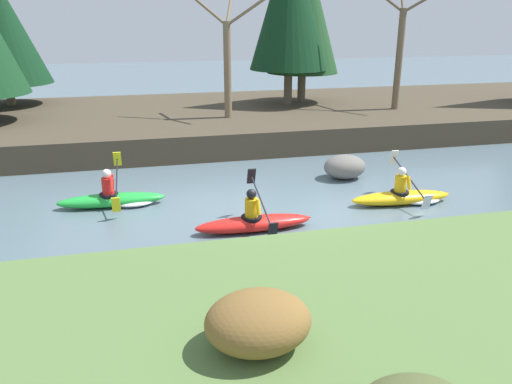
% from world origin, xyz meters
% --- Properties ---
extents(ground_plane, '(90.00, 90.00, 0.00)m').
position_xyz_m(ground_plane, '(0.00, 0.00, 0.00)').
color(ground_plane, slate).
extents(riverbank_near, '(44.00, 7.13, 0.63)m').
position_xyz_m(riverbank_near, '(0.00, -6.15, 0.32)').
color(riverbank_near, '#56753D').
rests_on(riverbank_near, ground).
extents(riverbank_far, '(44.00, 9.87, 0.92)m').
position_xyz_m(riverbank_far, '(0.00, 9.79, 0.46)').
color(riverbank_far, '#473D2D').
rests_on(riverbank_far, ground).
extents(conifer_tree_centre, '(3.38, 3.38, 7.24)m').
position_xyz_m(conifer_tree_centre, '(3.18, 10.26, 5.29)').
color(conifer_tree_centre, brown).
rests_on(conifer_tree_centre, riverbank_far).
extents(conifer_tree_mid_right, '(3.19, 3.19, 6.74)m').
position_xyz_m(conifer_tree_mid_right, '(3.98, 10.75, 4.94)').
color(conifer_tree_mid_right, brown).
rests_on(conifer_tree_mid_right, riverbank_far).
extents(bare_tree_upstream, '(2.64, 2.61, 4.70)m').
position_xyz_m(bare_tree_upstream, '(0.06, 7.92, 3.14)').
color(bare_tree_upstream, '#7A664C').
rests_on(bare_tree_upstream, riverbank_far).
extents(bare_tree_mid_upstream, '(2.98, 2.94, 5.34)m').
position_xyz_m(bare_tree_mid_upstream, '(7.28, 8.11, 3.44)').
color(bare_tree_mid_upstream, brown).
rests_on(bare_tree_mid_upstream, riverbank_far).
extents(shrub_clump_nearest, '(1.37, 1.14, 0.74)m').
position_xyz_m(shrub_clump_nearest, '(-2.14, -5.91, 1.00)').
color(shrub_clump_nearest, brown).
rests_on(shrub_clump_nearest, riverbank_near).
extents(kayaker_lead, '(2.78, 2.07, 1.20)m').
position_xyz_m(kayaker_lead, '(3.24, -0.15, 0.20)').
color(kayaker_lead, yellow).
rests_on(kayaker_lead, ground).
extents(kayaker_middle, '(2.77, 2.06, 1.20)m').
position_xyz_m(kayaker_middle, '(-0.99, -0.91, 0.22)').
color(kayaker_middle, red).
rests_on(kayaker_middle, ground).
extents(kayaker_trailing, '(2.78, 2.06, 1.20)m').
position_xyz_m(kayaker_trailing, '(-4.12, 1.44, 0.20)').
color(kayaker_trailing, green).
rests_on(kayaker_trailing, ground).
extents(boulder_midstream, '(1.28, 1.00, 0.72)m').
position_xyz_m(boulder_midstream, '(2.55, 2.24, 0.36)').
color(boulder_midstream, slate).
rests_on(boulder_midstream, ground).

